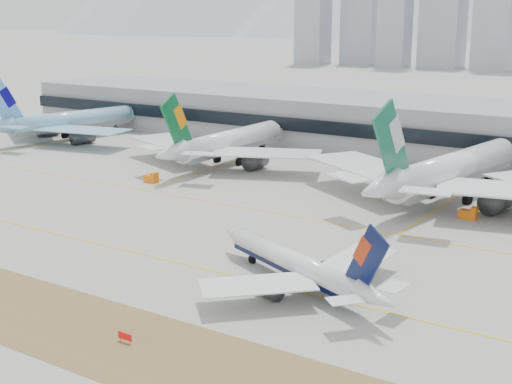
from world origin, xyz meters
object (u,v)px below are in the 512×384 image
Objects in this scene: terminal at (404,124)px; taxiing_airliner at (299,266)px; widebody_korean at (67,122)px; widebody_eva at (226,143)px; widebody_cathay at (448,172)px.

taxiing_airliner is at bearing -75.54° from terminal.
widebody_korean is 0.22× the size of terminal.
terminal reaches higher than taxiing_airliner.
widebody_korean is at bearing 85.61° from widebody_eva.
widebody_eva reaches higher than taxiing_airliner.
widebody_eva is at bearing -24.33° from taxiing_airliner.
widebody_eva is at bearing 92.95° from widebody_cathay.
widebody_cathay is 0.25× the size of terminal.
widebody_korean reaches higher than taxiing_airliner.
widebody_eva is 0.22× the size of terminal.
widebody_cathay reaches higher than widebody_eva.
widebody_cathay reaches higher than widebody_korean.
widebody_korean is 0.99× the size of widebody_eva.
terminal is (-32.64, 55.97, 0.76)m from widebody_cathay.
widebody_korean is 131.84m from widebody_cathay.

